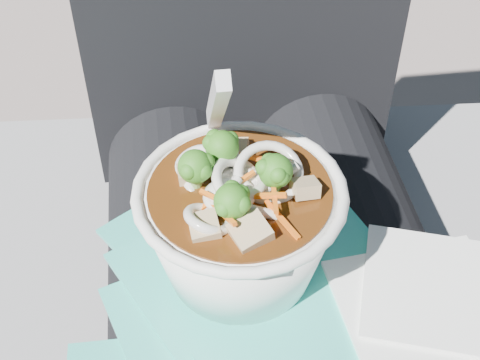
{
  "coord_description": "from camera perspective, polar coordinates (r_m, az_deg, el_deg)",
  "views": [
    {
      "loc": [
        -0.09,
        -0.36,
        1.02
      ],
      "look_at": [
        -0.04,
        -0.01,
        0.69
      ],
      "focal_mm": 50.0,
      "sensor_mm": 36.0,
      "label": 1
    }
  ],
  "objects": [
    {
      "name": "stone_ledge",
      "position": [
        0.96,
        1.07,
        -13.61
      ],
      "size": [
        1.03,
        0.57,
        0.42
      ],
      "primitive_type": "cube",
      "rotation": [
        0.0,
        0.0,
        -0.07
      ],
      "color": "gray",
      "rests_on": "ground"
    },
    {
      "name": "udon_bowl",
      "position": [
        0.52,
        -0.07,
        -3.36
      ],
      "size": [
        0.16,
        0.16,
        0.2
      ],
      "color": "white",
      "rests_on": "plastic_bag"
    },
    {
      "name": "lap",
      "position": [
        0.64,
        3.44,
        -11.1
      ],
      "size": [
        0.32,
        0.48,
        0.15
      ],
      "color": "black",
      "rests_on": "stone_ledge"
    },
    {
      "name": "person_body",
      "position": [
        0.68,
        2.16,
        -3.18
      ],
      "size": [
        0.34,
        0.94,
        0.97
      ],
      "color": "black",
      "rests_on": "ground"
    },
    {
      "name": "plastic_bag",
      "position": [
        0.53,
        1.3,
        -12.31
      ],
      "size": [
        0.31,
        0.33,
        0.02
      ],
      "color": "#2CB9A6",
      "rests_on": "lap"
    },
    {
      "name": "napkins",
      "position": [
        0.55,
        15.94,
        -10.12
      ],
      "size": [
        0.16,
        0.16,
        0.01
      ],
      "color": "white",
      "rests_on": "plastic_bag"
    }
  ]
}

